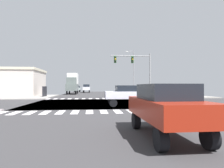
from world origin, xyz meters
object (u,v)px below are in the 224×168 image
object	(u,v)px
bank_building	(1,83)
suv_nearside_1	(86,88)
box_truck_leading_1	(73,83)
sedan_farside_1	(128,94)
sedan_crossing_2	(165,105)
street_lamp	(133,69)
traffic_signal_mast	(135,65)
sedan_trailing_4	(77,88)

from	to	relation	value
bank_building	suv_nearside_1	size ratio (longest dim) A/B	3.35
bank_building	box_truck_leading_1	world-z (taller)	bank_building
bank_building	suv_nearside_1	xyz separation A→B (m)	(14.67, 18.84, -1.07)
sedan_farside_1	sedan_crossing_2	bearing A→B (deg)	176.03
street_lamp	box_truck_leading_1	distance (m)	15.24
traffic_signal_mast	suv_nearside_1	xyz separation A→B (m)	(-7.80, 27.11, -3.53)
traffic_signal_mast	sedan_crossing_2	size ratio (longest dim) A/B	1.56
bank_building	box_truck_leading_1	size ratio (longest dim) A/B	2.14
suv_nearside_1	sedan_crossing_2	bearing A→B (deg)	94.74
traffic_signal_mast	sedan_trailing_4	distance (m)	35.19
sedan_farside_1	box_truck_leading_1	xyz separation A→B (m)	(-7.75, 28.05, 1.45)
traffic_signal_mast	bank_building	distance (m)	24.07
street_lamp	box_truck_leading_1	xyz separation A→B (m)	(-12.47, 8.37, -2.63)
suv_nearside_1	sedan_trailing_4	world-z (taller)	suv_nearside_1
suv_nearside_1	sedan_trailing_4	bearing A→B (deg)	-64.06
suv_nearside_1	sedan_crossing_2	size ratio (longest dim) A/B	1.07
bank_building	sedan_farside_1	size ratio (longest dim) A/B	3.59
traffic_signal_mast	sedan_farside_1	world-z (taller)	traffic_signal_mast
street_lamp	sedan_crossing_2	distance (m)	31.18
street_lamp	bank_building	distance (m)	24.31
bank_building	sedan_farside_1	world-z (taller)	bank_building
sedan_crossing_2	box_truck_leading_1	world-z (taller)	box_truck_leading_1
street_lamp	box_truck_leading_1	world-z (taller)	street_lamp
sedan_crossing_2	sedan_trailing_4	size ratio (longest dim) A/B	1.00
sedan_farside_1	sedan_crossing_2	size ratio (longest dim) A/B	1.00
street_lamp	sedan_trailing_4	xyz separation A→B (m)	(-12.47, 23.95, -4.08)
sedan_farside_1	box_truck_leading_1	bearing A→B (deg)	15.44
sedan_farside_1	sedan_trailing_4	bearing A→B (deg)	10.07
suv_nearside_1	sedan_crossing_2	xyz separation A→B (m)	(4.00, -48.21, -0.28)
bank_building	sedan_trailing_4	world-z (taller)	bank_building
street_lamp	sedan_trailing_4	world-z (taller)	street_lamp
bank_building	sedan_trailing_4	bearing A→B (deg)	64.99
bank_building	sedan_crossing_2	distance (m)	34.83
sedan_crossing_2	sedan_trailing_4	bearing A→B (deg)	97.34
sedan_trailing_4	sedan_farside_1	bearing A→B (deg)	100.07
street_lamp	box_truck_leading_1	size ratio (longest dim) A/B	1.22
street_lamp	sedan_farside_1	distance (m)	20.65
street_lamp	sedan_crossing_2	world-z (taller)	street_lamp
box_truck_leading_1	traffic_signal_mast	bearing A→B (deg)	121.39
traffic_signal_mast	box_truck_leading_1	size ratio (longest dim) A/B	0.93
sedan_farside_1	sedan_trailing_4	distance (m)	44.32
bank_building	sedan_crossing_2	size ratio (longest dim) A/B	3.59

